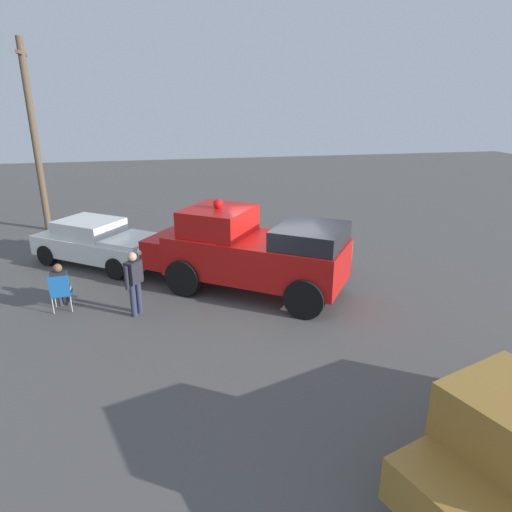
# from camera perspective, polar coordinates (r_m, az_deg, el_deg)

# --- Properties ---
(ground_plane) EXTENTS (60.00, 60.00, 0.00)m
(ground_plane) POSITION_cam_1_polar(r_m,az_deg,el_deg) (12.75, 3.17, -5.09)
(ground_plane) COLOR #514F4C
(vintage_fire_truck) EXTENTS (6.13, 5.17, 2.59)m
(vintage_fire_truck) POSITION_cam_1_polar(r_m,az_deg,el_deg) (12.71, -0.97, 0.66)
(vintage_fire_truck) COLOR black
(vintage_fire_truck) RESTS_ON ground
(classic_hot_rod) EXTENTS (4.61, 4.07, 1.46)m
(classic_hot_rod) POSITION_cam_1_polar(r_m,az_deg,el_deg) (15.82, -19.07, 1.65)
(classic_hot_rod) COLOR black
(classic_hot_rod) RESTS_ON ground
(lawn_chair_near_truck) EXTENTS (0.55, 0.54, 1.02)m
(lawn_chair_near_truck) POSITION_cam_1_polar(r_m,az_deg,el_deg) (12.69, -23.25, -3.96)
(lawn_chair_near_truck) COLOR #B7BABF
(lawn_chair_near_truck) RESTS_ON ground
(lawn_chair_by_car) EXTENTS (0.59, 0.59, 1.02)m
(lawn_chair_by_car) POSITION_cam_1_polar(r_m,az_deg,el_deg) (14.69, 10.97, 0.42)
(lawn_chair_by_car) COLOR #B7BABF
(lawn_chair_by_car) RESTS_ON ground
(lawn_chair_spare) EXTENTS (0.60, 0.59, 1.02)m
(lawn_chair_spare) POSITION_cam_1_polar(r_m,az_deg,el_deg) (16.68, -2.39, 3.06)
(lawn_chair_spare) COLOR #B7BABF
(lawn_chair_spare) RESTS_ON ground
(spectator_seated) EXTENTS (0.42, 0.56, 1.29)m
(spectator_seated) POSITION_cam_1_polar(r_m,az_deg,el_deg) (12.77, -23.26, -3.29)
(spectator_seated) COLOR #383842
(spectator_seated) RESTS_ON ground
(spectator_standing) EXTENTS (0.46, 0.58, 1.68)m
(spectator_standing) POSITION_cam_1_polar(r_m,az_deg,el_deg) (11.76, -15.00, -2.82)
(spectator_standing) COLOR #2D334C
(spectator_standing) RESTS_ON ground
(utility_pole) EXTENTS (0.26, 1.70, 7.37)m
(utility_pole) POSITION_cam_1_polar(r_m,az_deg,el_deg) (20.38, -26.00, 13.44)
(utility_pole) COLOR brown
(utility_pole) RESTS_ON ground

